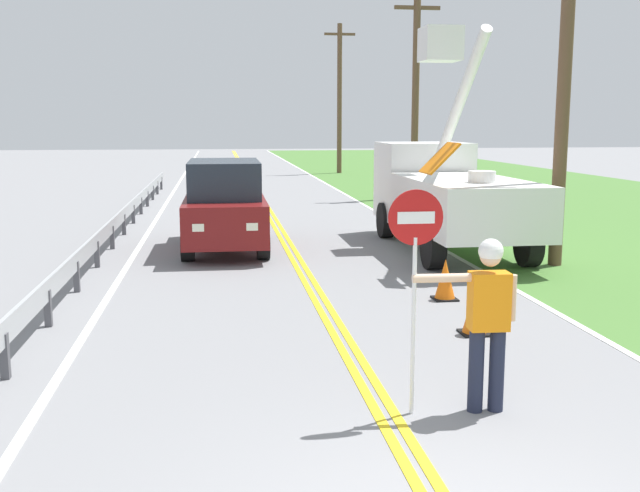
{
  "coord_description": "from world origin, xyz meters",
  "views": [
    {
      "loc": [
        -1.67,
        -4.56,
        2.98
      ],
      "look_at": [
        -0.21,
        6.01,
        1.2
      ],
      "focal_mm": 41.61,
      "sensor_mm": 36.0,
      "label": 1
    }
  ],
  "objects_px": {
    "utility_bucket_truck": "(445,189)",
    "oncoming_suv_nearest": "(225,205)",
    "utility_pole_near": "(565,74)",
    "stop_sign_paddle": "(415,251)",
    "utility_pole_far": "(339,96)",
    "traffic_cone_lead": "(475,311)",
    "traffic_cone_mid": "(445,280)",
    "utility_pole_mid": "(416,92)",
    "flagger_worker": "(487,314)"
  },
  "relations": [
    {
      "from": "stop_sign_paddle",
      "to": "traffic_cone_mid",
      "type": "bearing_deg",
      "value": 68.94
    },
    {
      "from": "oncoming_suv_nearest",
      "to": "traffic_cone_mid",
      "type": "distance_m",
      "value": 6.73
    },
    {
      "from": "traffic_cone_lead",
      "to": "utility_pole_far",
      "type": "bearing_deg",
      "value": 83.94
    },
    {
      "from": "utility_pole_mid",
      "to": "traffic_cone_lead",
      "type": "height_order",
      "value": "utility_pole_mid"
    },
    {
      "from": "utility_pole_far",
      "to": "traffic_cone_mid",
      "type": "xyz_separation_m",
      "value": [
        -3.38,
        -31.75,
        -4.15
      ]
    },
    {
      "from": "oncoming_suv_nearest",
      "to": "traffic_cone_lead",
      "type": "height_order",
      "value": "oncoming_suv_nearest"
    },
    {
      "from": "stop_sign_paddle",
      "to": "utility_bucket_truck",
      "type": "xyz_separation_m",
      "value": [
        3.42,
        9.96,
        -0.3
      ]
    },
    {
      "from": "utility_bucket_truck",
      "to": "stop_sign_paddle",
      "type": "bearing_deg",
      "value": -108.96
    },
    {
      "from": "stop_sign_paddle",
      "to": "traffic_cone_lead",
      "type": "xyz_separation_m",
      "value": [
        1.64,
        2.72,
        -1.37
      ]
    },
    {
      "from": "flagger_worker",
      "to": "oncoming_suv_nearest",
      "type": "height_order",
      "value": "oncoming_suv_nearest"
    },
    {
      "from": "utility_bucket_truck",
      "to": "utility_pole_near",
      "type": "distance_m",
      "value": 3.93
    },
    {
      "from": "stop_sign_paddle",
      "to": "utility_pole_far",
      "type": "relative_size",
      "value": 0.27
    },
    {
      "from": "utility_pole_near",
      "to": "traffic_cone_mid",
      "type": "bearing_deg",
      "value": -140.44
    },
    {
      "from": "utility_pole_near",
      "to": "utility_pole_mid",
      "type": "distance_m",
      "value": 14.31
    },
    {
      "from": "flagger_worker",
      "to": "traffic_cone_mid",
      "type": "relative_size",
      "value": 2.61
    },
    {
      "from": "flagger_worker",
      "to": "utility_pole_far",
      "type": "distance_m",
      "value": 37.02
    },
    {
      "from": "utility_bucket_truck",
      "to": "utility_pole_mid",
      "type": "bearing_deg",
      "value": 78.49
    },
    {
      "from": "oncoming_suv_nearest",
      "to": "utility_pole_mid",
      "type": "height_order",
      "value": "utility_pole_mid"
    },
    {
      "from": "traffic_cone_lead",
      "to": "traffic_cone_mid",
      "type": "xyz_separation_m",
      "value": [
        0.21,
        2.08,
        0.0
      ]
    },
    {
      "from": "utility_pole_mid",
      "to": "utility_pole_near",
      "type": "bearing_deg",
      "value": -92.96
    },
    {
      "from": "utility_pole_near",
      "to": "traffic_cone_lead",
      "type": "height_order",
      "value": "utility_pole_near"
    },
    {
      "from": "oncoming_suv_nearest",
      "to": "utility_pole_mid",
      "type": "distance_m",
      "value": 14.01
    },
    {
      "from": "stop_sign_paddle",
      "to": "utility_pole_near",
      "type": "bearing_deg",
      "value": 55.77
    },
    {
      "from": "flagger_worker",
      "to": "utility_pole_mid",
      "type": "relative_size",
      "value": 0.23
    },
    {
      "from": "oncoming_suv_nearest",
      "to": "utility_pole_far",
      "type": "relative_size",
      "value": 0.54
    },
    {
      "from": "stop_sign_paddle",
      "to": "utility_bucket_truck",
      "type": "relative_size",
      "value": 0.34
    },
    {
      "from": "traffic_cone_lead",
      "to": "traffic_cone_mid",
      "type": "bearing_deg",
      "value": 84.24
    },
    {
      "from": "utility_bucket_truck",
      "to": "utility_pole_far",
      "type": "height_order",
      "value": "utility_pole_far"
    },
    {
      "from": "stop_sign_paddle",
      "to": "utility_pole_near",
      "type": "xyz_separation_m",
      "value": [
        5.09,
        7.47,
        2.25
      ]
    },
    {
      "from": "utility_pole_mid",
      "to": "traffic_cone_lead",
      "type": "bearing_deg",
      "value": -102.4
    },
    {
      "from": "utility_bucket_truck",
      "to": "oncoming_suv_nearest",
      "type": "bearing_deg",
      "value": 174.97
    },
    {
      "from": "utility_pole_near",
      "to": "oncoming_suv_nearest",
      "type": "bearing_deg",
      "value": 156.86
    },
    {
      "from": "utility_bucket_truck",
      "to": "utility_pole_mid",
      "type": "relative_size",
      "value": 0.86
    },
    {
      "from": "oncoming_suv_nearest",
      "to": "traffic_cone_mid",
      "type": "xyz_separation_m",
      "value": [
        3.64,
        -5.61,
        -0.72
      ]
    },
    {
      "from": "traffic_cone_lead",
      "to": "utility_pole_near",
      "type": "bearing_deg",
      "value": 54.04
    },
    {
      "from": "flagger_worker",
      "to": "oncoming_suv_nearest",
      "type": "distance_m",
      "value": 10.76
    },
    {
      "from": "utility_bucket_truck",
      "to": "utility_pole_mid",
      "type": "distance_m",
      "value": 12.36
    },
    {
      "from": "utility_bucket_truck",
      "to": "utility_pole_mid",
      "type": "height_order",
      "value": "utility_pole_mid"
    },
    {
      "from": "utility_bucket_truck",
      "to": "oncoming_suv_nearest",
      "type": "relative_size",
      "value": 1.47
    },
    {
      "from": "oncoming_suv_nearest",
      "to": "utility_pole_near",
      "type": "xyz_separation_m",
      "value": [
        6.88,
        -2.94,
        2.9
      ]
    },
    {
      "from": "utility_bucket_truck",
      "to": "utility_pole_near",
      "type": "bearing_deg",
      "value": -56.13
    },
    {
      "from": "utility_bucket_truck",
      "to": "utility_pole_far",
      "type": "relative_size",
      "value": 0.79
    },
    {
      "from": "oncoming_suv_nearest",
      "to": "traffic_cone_lead",
      "type": "distance_m",
      "value": 8.45
    },
    {
      "from": "stop_sign_paddle",
      "to": "utility_pole_far",
      "type": "distance_m",
      "value": 37.03
    },
    {
      "from": "utility_bucket_truck",
      "to": "utility_pole_near",
      "type": "xyz_separation_m",
      "value": [
        1.67,
        -2.48,
        2.55
      ]
    },
    {
      "from": "stop_sign_paddle",
      "to": "utility_pole_far",
      "type": "height_order",
      "value": "utility_pole_far"
    },
    {
      "from": "utility_bucket_truck",
      "to": "utility_pole_far",
      "type": "bearing_deg",
      "value": 86.11
    },
    {
      "from": "utility_bucket_truck",
      "to": "utility_pole_mid",
      "type": "xyz_separation_m",
      "value": [
        2.4,
        11.8,
        2.75
      ]
    },
    {
      "from": "utility_pole_near",
      "to": "traffic_cone_mid",
      "type": "distance_m",
      "value": 5.55
    },
    {
      "from": "utility_pole_mid",
      "to": "utility_pole_far",
      "type": "xyz_separation_m",
      "value": [
        -0.6,
        14.79,
        0.34
      ]
    }
  ]
}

